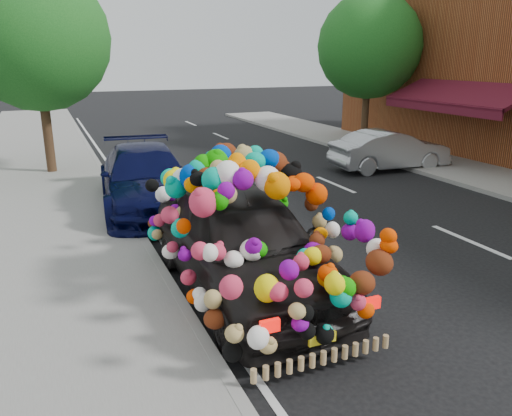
{
  "coord_description": "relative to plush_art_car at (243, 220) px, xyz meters",
  "views": [
    {
      "loc": [
        -3.9,
        -6.84,
        3.48
      ],
      "look_at": [
        -0.61,
        0.9,
        0.94
      ],
      "focal_mm": 35.0,
      "sensor_mm": 36.0,
      "label": 1
    }
  ],
  "objects": [
    {
      "name": "plush_art_car",
      "position": [
        0.0,
        0.0,
        0.0
      ],
      "size": [
        2.26,
        4.9,
        2.25
      ],
      "rotation": [
        0.0,
        0.0,
        0.0
      ],
      "color": "black",
      "rests_on": "ground"
    },
    {
      "name": "silver_hatchback",
      "position": [
        7.56,
        6.3,
        -0.52
      ],
      "size": [
        3.92,
        1.59,
        1.27
      ],
      "primitive_type": "imported",
      "rotation": [
        0.0,
        0.0,
        1.5
      ],
      "color": "#9FA1A6",
      "rests_on": "ground"
    },
    {
      "name": "ground",
      "position": [
        1.31,
        0.25,
        -1.16
      ],
      "size": [
        100.0,
        100.0,
        0.0
      ],
      "primitive_type": "plane",
      "color": "black",
      "rests_on": "ground"
    },
    {
      "name": "footpath_far",
      "position": [
        9.51,
        3.25,
        -1.1
      ],
      "size": [
        3.0,
        40.0,
        0.12
      ],
      "primitive_type": "cube",
      "color": "gray",
      "rests_on": "ground"
    },
    {
      "name": "navy_sedan",
      "position": [
        -0.49,
        5.07,
        -0.43
      ],
      "size": [
        2.51,
        5.19,
        1.46
      ],
      "primitive_type": "imported",
      "rotation": [
        0.0,
        0.0,
        -0.1
      ],
      "color": "black",
      "rests_on": "ground"
    },
    {
      "name": "kerb",
      "position": [
        -1.04,
        0.25,
        -1.09
      ],
      "size": [
        0.15,
        60.0,
        0.13
      ],
      "primitive_type": "cube",
      "color": "gray",
      "rests_on": "ground"
    },
    {
      "name": "tree_near_sidewalk",
      "position": [
        -2.49,
        9.75,
        2.86
      ],
      "size": [
        4.2,
        4.2,
        6.13
      ],
      "color": "#332114",
      "rests_on": "ground"
    },
    {
      "name": "lane_markings",
      "position": [
        4.91,
        0.25,
        -1.15
      ],
      "size": [
        6.0,
        50.0,
        0.01
      ],
      "primitive_type": null,
      "color": "silver",
      "rests_on": "ground"
    },
    {
      "name": "tree_far_b",
      "position": [
        9.31,
        10.25,
        2.73
      ],
      "size": [
        4.0,
        4.0,
        5.9
      ],
      "color": "#332114",
      "rests_on": "ground"
    },
    {
      "name": "sidewalk",
      "position": [
        -2.99,
        0.25,
        -1.1
      ],
      "size": [
        4.0,
        60.0,
        0.12
      ],
      "primitive_type": "cube",
      "color": "gray",
      "rests_on": "ground"
    }
  ]
}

